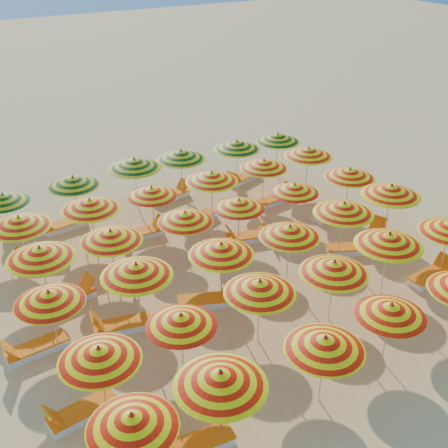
{
  "coord_description": "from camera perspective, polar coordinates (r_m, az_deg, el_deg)",
  "views": [
    {
      "loc": [
        -8.28,
        -13.88,
        10.68
      ],
      "look_at": [
        0.0,
        0.5,
        1.6
      ],
      "focal_mm": 45.0,
      "sensor_mm": 36.0,
      "label": 1
    }
  ],
  "objects": [
    {
      "name": "umbrella_32",
      "position": [
        22.9,
        -9.1,
        6.1
      ],
      "size": [
        2.36,
        2.36,
        2.29
      ],
      "color": "silver",
      "rests_on": "ground"
    },
    {
      "name": "umbrella_0",
      "position": [
        12.08,
        -9.32,
        -19.14
      ],
      "size": [
        2.45,
        2.45,
        2.05
      ],
      "color": "silver",
      "rests_on": "ground"
    },
    {
      "name": "lounger_14",
      "position": [
        21.53,
        -8.28,
        -0.92
      ],
      "size": [
        1.75,
        0.63,
        0.69
      ],
      "rotation": [
        0.0,
        0.0,
        -0.03
      ],
      "color": "white",
      "rests_on": "ground"
    },
    {
      "name": "umbrella_35",
      "position": [
        25.93,
        5.48,
        8.73
      ],
      "size": [
        2.4,
        2.4,
        2.14
      ],
      "color": "silver",
      "rests_on": "ground"
    },
    {
      "name": "umbrella_1",
      "position": [
        12.52,
        -0.35,
        -15.45
      ],
      "size": [
        2.45,
        2.45,
        2.23
      ],
      "color": "silver",
      "rests_on": "ground"
    },
    {
      "name": "umbrella_27",
      "position": [
        21.65,
        -1.26,
        4.82
      ],
      "size": [
        2.7,
        2.7,
        2.19
      ],
      "color": "silver",
      "rests_on": "ground"
    },
    {
      "name": "lounger_15",
      "position": [
        22.27,
        -2.7,
        0.44
      ],
      "size": [
        1.82,
        1.22,
        0.69
      ],
      "rotation": [
        0.0,
        0.0,
        3.55
      ],
      "color": "white",
      "rests_on": "ground"
    },
    {
      "name": "umbrella_21",
      "position": [
        19.98,
        1.53,
        2.06
      ],
      "size": [
        2.1,
        2.1,
        1.97
      ],
      "color": "silver",
      "rests_on": "ground"
    },
    {
      "name": "lounger_12",
      "position": [
        23.05,
        10.88,
        0.96
      ],
      "size": [
        1.76,
        0.67,
        0.69
      ],
      "rotation": [
        0.0,
        0.0,
        3.19
      ],
      "color": "white",
      "rests_on": "ground"
    },
    {
      "name": "beachgoer_a",
      "position": [
        18.25,
        -9.42,
        -4.64
      ],
      "size": [
        0.45,
        0.61,
        1.55
      ],
      "primitive_type": "imported",
      "rotation": [
        0.0,
        0.0,
        1.42
      ],
      "color": "tan",
      "rests_on": "ground"
    },
    {
      "name": "umbrella_10",
      "position": [
        17.97,
        16.43,
        -1.5
      ],
      "size": [
        2.84,
        2.84,
        2.26
      ],
      "color": "silver",
      "rests_on": "ground"
    },
    {
      "name": "umbrella_16",
      "position": [
        19.6,
        12.08,
        1.59
      ],
      "size": [
        2.7,
        2.7,
        2.23
      ],
      "color": "silver",
      "rests_on": "ground"
    },
    {
      "name": "lounger_5",
      "position": [
        17.02,
        -10.41,
        -10.1
      ],
      "size": [
        1.81,
        0.92,
        0.69
      ],
      "rotation": [
        0.0,
        0.0,
        2.94
      ],
      "color": "white",
      "rests_on": "ground"
    },
    {
      "name": "lounger_6",
      "position": [
        17.73,
        -1.76,
        -7.76
      ],
      "size": [
        1.83,
        1.16,
        0.69
      ],
      "rotation": [
        0.0,
        0.0,
        -0.37
      ],
      "color": "white",
      "rests_on": "ground"
    },
    {
      "name": "umbrella_22",
      "position": [
        21.3,
        7.16,
        3.62
      ],
      "size": [
        2.07,
        2.07,
        1.97
      ],
      "color": "silver",
      "rests_on": "ground"
    },
    {
      "name": "lounger_8",
      "position": [
        21.77,
        14.7,
        -1.26
      ],
      "size": [
        1.82,
        1.24,
        0.69
      ],
      "rotation": [
        0.0,
        0.0,
        0.42
      ],
      "color": "white",
      "rests_on": "ground"
    },
    {
      "name": "lounger_7",
      "position": [
        20.83,
        12.79,
        -2.46
      ],
      "size": [
        1.82,
        1.25,
        0.69
      ],
      "rotation": [
        0.0,
        0.0,
        -0.43
      ],
      "color": "white",
      "rests_on": "ground"
    },
    {
      "name": "umbrella_8",
      "position": [
        15.35,
        3.66,
        -6.37
      ],
      "size": [
        2.35,
        2.35,
        2.14
      ],
      "color": "silver",
      "rests_on": "ground"
    },
    {
      "name": "umbrella_30",
      "position": [
        21.91,
        -21.54,
        2.46
      ],
      "size": [
        2.17,
        2.17,
        1.96
      ],
      "color": "silver",
      "rests_on": "ground"
    },
    {
      "name": "lounger_9",
      "position": [
        18.48,
        -15.44,
        -7.26
      ],
      "size": [
        1.81,
        0.88,
        0.69
      ],
      "rotation": [
        0.0,
        0.0,
        0.18
      ],
      "color": "white",
      "rests_on": "ground"
    },
    {
      "name": "lounger_13",
      "position": [
        20.69,
        -18.06,
        -3.49
      ],
      "size": [
        1.83,
        1.09,
        0.69
      ],
      "rotation": [
        0.0,
        0.0,
        2.82
      ],
      "color": "white",
      "rests_on": "ground"
    },
    {
      "name": "umbrella_20",
      "position": [
        19.01,
        -3.97,
        0.74
      ],
      "size": [
        2.13,
        2.13,
        2.04
      ],
      "color": "silver",
      "rests_on": "ground"
    },
    {
      "name": "lounger_19",
      "position": [
        24.33,
        -5.38,
        2.92
      ],
      "size": [
        1.81,
        0.9,
        0.69
      ],
      "rotation": [
        0.0,
        0.0,
        0.2
      ],
      "color": "white",
      "rests_on": "ground"
    },
    {
      "name": "lounger_16",
      "position": [
        24.01,
        5.29,
        2.56
      ],
      "size": [
        1.8,
        0.84,
        0.69
      ],
      "rotation": [
        0.0,
        0.0,
        0.16
      ],
      "color": "white",
      "rests_on": "ground"
    },
    {
      "name": "ground",
      "position": [
        19.37,
        0.74,
        -4.77
      ],
      "size": [
        120.0,
        120.0,
        0.0
      ],
      "primitive_type": "plane",
      "color": "#E6B366",
      "rests_on": "ground"
    },
    {
      "name": "umbrella_34",
      "position": [
        24.83,
        1.31,
        8.01
      ],
      "size": [
        2.49,
        2.49,
        2.18
      ],
      "color": "silver",
      "rests_on": "ground"
    },
    {
      "name": "lounger_0",
      "position": [
        13.72,
        -2.87,
        -21.5
      ],
      "size": [
        1.77,
        0.7,
        0.69
      ],
      "rotation": [
        0.0,
        0.0,
        3.07
      ],
      "color": "white",
      "rests_on": "ground"
    },
    {
      "name": "umbrella_23",
      "position": [
        22.6,
        12.65,
        5.07
      ],
      "size": [
        2.68,
        2.68,
        2.14
      ],
      "color": "silver",
      "rests_on": "ground"
    },
    {
      "name": "umbrella_29",
      "position": [
        24.27,
        8.57,
        7.25
      ],
      "size": [
        2.66,
        2.66,
        2.2
      ],
      "color": "silver",
      "rests_on": "ground"
    },
    {
      "name": "lounger_3",
      "position": [
        20.1,
        20.25,
        -4.92
      ],
      "size": [
        1.78,
        0.76,
        0.69
      ],
      "rotation": [
        0.0,
        0.0,
        0.11
      ],
      "color": "white",
      "rests_on": "ground"
    },
    {
      "name": "umbrella_25",
      "position": [
        20.0,
        -13.45,
        1.94
      ],
      "size": [
        2.11,
        2.11,
        2.2
      ],
      "color": "silver",
      "rests_on": "ground"
    },
    {
      "name": "umbrella_28",
      "position": [
        23.1,
        4.07,
        6.11
      ],
      "size": [
        2.61,
        2.61,
        2.09
      ],
      "color": "silver",
      "rests_on": "ground"
    },
    {
      "name": "umbrella_3",
      "position": [
        15.33,
        16.6,
        -8.36
      ],
      "size": [
        2.19,
        2.19,
        1.99
      ],
      "color": "silver",
      "rests_on": "ground"
    },
    {
      "name": "umbrella_26",
      "position": [
        20.99,
        -7.36,
        3.27
      ],
      "size": [
        2.4,
        2.4,
        1.99
      ],
      "color": "silver",
      "rests_on": "ground"
    },
    {
      "name": "umbrella_18",
      "position": [
        17.56,
        -18.18,
        -2.8
      ],
      "size": [
        2.63,
        2.63,
        2.19
      ],
      "color": "silver",
      "rests_on": "ground"
    },
    {
      "name": "umbrella_15",
      "position": [
        18.05,
        6.69,
        -0.75
      ],
      "size": [
        2.2,
        2.2,
        2.12
      ],
      "color": "silver",
      "rests_on": "ground"
    },
    {
      "name": "umbrella_12",
      "position": [
        15.78,
        -17.34,
        -7.11
      ],
      "size": [
        2.42,
        2.42,
        2.03
      ],
      "color": "silver",
      "rests_on": "ground"
    },
    {
      "name": "umbrella_13",
      "position": [
        16.07,
        -8.89,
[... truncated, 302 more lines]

